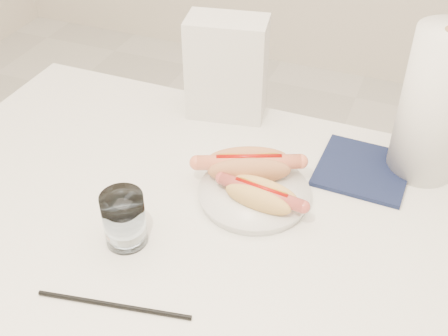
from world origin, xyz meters
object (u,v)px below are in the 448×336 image
at_px(water_glass, 124,219).
at_px(napkin_box, 227,68).
at_px(plate, 254,195).
at_px(paper_towel_roll, 436,105).
at_px(hotdog_left, 249,166).
at_px(hotdog_right, 261,195).
at_px(table, 213,255).

bearing_deg(water_glass, napkin_box, 88.51).
height_order(plate, paper_towel_roll, paper_towel_roll).
height_order(hotdog_left, water_glass, water_glass).
bearing_deg(hotdog_left, water_glass, -145.21).
distance_m(hotdog_left, paper_towel_roll, 0.35).
bearing_deg(paper_towel_roll, water_glass, -138.51).
height_order(napkin_box, paper_towel_roll, paper_towel_roll).
bearing_deg(paper_towel_roll, hotdog_right, -137.15).
bearing_deg(plate, paper_towel_roll, 37.12).
relative_size(hotdog_left, hotdog_right, 1.17).
xyz_separation_m(table, hotdog_left, (0.01, 0.14, 0.10)).
bearing_deg(hotdog_right, paper_towel_roll, 49.82).
bearing_deg(table, napkin_box, 107.68).
xyz_separation_m(hotdog_left, napkin_box, (-0.12, 0.21, 0.07)).
bearing_deg(water_glass, hotdog_left, 57.59).
height_order(table, water_glass, water_glass).
distance_m(hotdog_right, water_glass, 0.24).
xyz_separation_m(water_glass, paper_towel_roll, (0.43, 0.38, 0.09)).
distance_m(water_glass, napkin_box, 0.43).
distance_m(napkin_box, paper_towel_roll, 0.42).
distance_m(plate, paper_towel_roll, 0.36).
bearing_deg(napkin_box, table, -82.69).
bearing_deg(plate, hotdog_left, 122.93).
xyz_separation_m(plate, napkin_box, (-0.15, 0.25, 0.10)).
relative_size(table, hotdog_right, 7.66).
bearing_deg(hotdog_left, table, -118.15).
xyz_separation_m(napkin_box, paper_towel_roll, (0.42, -0.04, 0.03)).
bearing_deg(water_glass, plate, 47.61).
height_order(water_glass, paper_towel_roll, paper_towel_roll).
relative_size(napkin_box, paper_towel_roll, 0.77).
bearing_deg(water_glass, table, 30.50).
bearing_deg(plate, table, -110.12).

